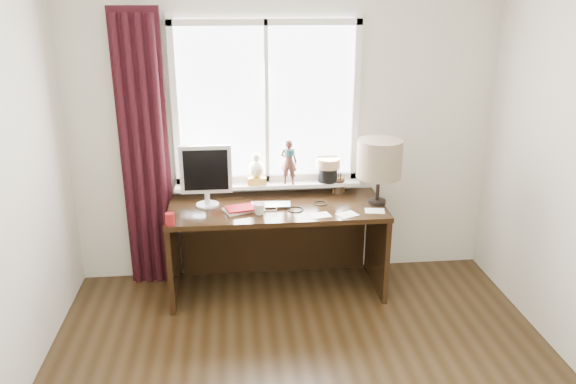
{
  "coord_description": "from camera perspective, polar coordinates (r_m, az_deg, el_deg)",
  "views": [
    {
      "loc": [
        -0.43,
        -2.49,
        2.36
      ],
      "look_at": [
        -0.05,
        1.25,
        1.0
      ],
      "focal_mm": 35.0,
      "sensor_mm": 36.0,
      "label": 1
    }
  ],
  "objects": [
    {
      "name": "window",
      "position": [
        4.56,
        -2.03,
        6.47
      ],
      "size": [
        1.52,
        0.21,
        1.4
      ],
      "color": "white",
      "rests_on": "ground"
    },
    {
      "name": "loose_papers",
      "position": [
        4.3,
        6.07,
        -2.19
      ],
      "size": [
        0.6,
        0.21,
        0.0
      ],
      "color": "white",
      "rests_on": "desk"
    },
    {
      "name": "wall_back",
      "position": [
        4.63,
        -0.32,
        6.67
      ],
      "size": [
        3.5,
        0.0,
        2.6
      ],
      "primitive_type": "cube",
      "rotation": [
        1.57,
        0.0,
        0.0
      ],
      "color": "beige",
      "rests_on": "ground"
    },
    {
      "name": "notebook_stack",
      "position": [
        4.33,
        -4.96,
        -1.75
      ],
      "size": [
        0.27,
        0.23,
        0.03
      ],
      "color": "beige",
      "rests_on": "desk"
    },
    {
      "name": "brush_holder",
      "position": [
        4.71,
        5.15,
        0.62
      ],
      "size": [
        0.09,
        0.09,
        0.25
      ],
      "color": "black",
      "rests_on": "desk"
    },
    {
      "name": "desk",
      "position": [
        4.61,
        -1.22,
        -3.79
      ],
      "size": [
        1.7,
        0.7,
        0.75
      ],
      "color": "black",
      "rests_on": "floor"
    },
    {
      "name": "red_cup",
      "position": [
        4.15,
        -11.89,
        -2.69
      ],
      "size": [
        0.07,
        0.07,
        0.09
      ],
      "primitive_type": "cylinder",
      "color": "maroon",
      "rests_on": "desk"
    },
    {
      "name": "icon_frame",
      "position": [
        4.7,
        5.17,
        0.66
      ],
      "size": [
        0.1,
        0.04,
        0.13
      ],
      "color": "gold",
      "rests_on": "desk"
    },
    {
      "name": "mug",
      "position": [
        4.25,
        -2.95,
        -1.68
      ],
      "size": [
        0.13,
        0.13,
        0.09
      ],
      "primitive_type": "imported",
      "rotation": [
        0.0,
        0.0,
        0.73
      ],
      "color": "white",
      "rests_on": "desk"
    },
    {
      "name": "table_lamp",
      "position": [
        4.42,
        9.27,
        3.26
      ],
      "size": [
        0.35,
        0.35,
        0.52
      ],
      "color": "black",
      "rests_on": "desk"
    },
    {
      "name": "monitor",
      "position": [
        4.38,
        -8.33,
        2.01
      ],
      "size": [
        0.4,
        0.18,
        0.49
      ],
      "color": "beige",
      "rests_on": "desk"
    },
    {
      "name": "desk_cables",
      "position": [
        4.41,
        1.31,
        -1.46
      ],
      "size": [
        0.4,
        0.25,
        0.01
      ],
      "color": "black",
      "rests_on": "desk"
    },
    {
      "name": "curtain",
      "position": [
        4.62,
        -14.35,
        3.64
      ],
      "size": [
        0.38,
        0.09,
        2.25
      ],
      "color": "black",
      "rests_on": "floor"
    },
    {
      "name": "laptop",
      "position": [
        4.41,
        -1.74,
        -1.34
      ],
      "size": [
        0.33,
        0.22,
        0.02
      ],
      "primitive_type": "imported",
      "rotation": [
        0.0,
        0.0,
        -0.07
      ],
      "color": "silver",
      "rests_on": "desk"
    }
  ]
}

